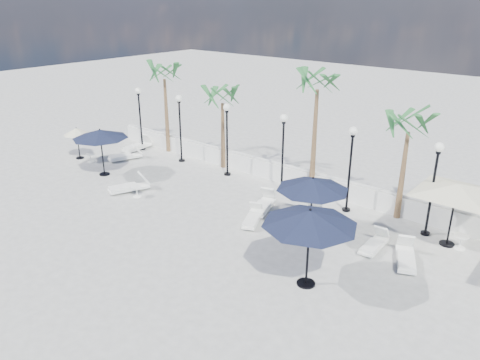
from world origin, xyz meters
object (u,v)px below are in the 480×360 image
Objects in this scene: lounger_7 at (374,244)px; parasol_navy_mid at (313,184)px; lounger_2 at (129,186)px; lounger_5 at (406,257)px; lounger_0 at (125,156)px; parasol_cream_small at (77,132)px; lounger_1 at (137,146)px; lounger_4 at (252,218)px; lounger_6 at (311,221)px; parasol_navy_left at (100,134)px; parasol_navy_right at (310,218)px; parasol_cream_sq_a at (458,184)px; lounger_3 at (263,205)px.

lounger_7 is 0.61× the size of parasol_navy_mid.
lounger_2 reaches higher than lounger_5.
lounger_0 is at bearing 174.98° from parasol_navy_mid.
lounger_5 is 19.27m from parasol_cream_small.
lounger_4 is (11.69, -3.32, -0.04)m from lounger_1.
lounger_0 is 1.13× the size of lounger_4.
parasol_navy_mid is (0.41, -0.78, 1.99)m from lounger_6.
parasol_navy_left is 1.53× the size of parasol_cream_small.
parasol_navy_right is (1.68, -2.95, 0.22)m from parasol_navy_mid.
parasol_navy_mid is at bearing -12.51° from lounger_4.
parasol_navy_right reaches higher than parasol_cream_sq_a.
lounger_1 is 0.75× the size of parasol_navy_mid.
lounger_5 is (6.17, 1.00, 0.02)m from lounger_4.
lounger_5 is at bearing 5.60° from parasol_navy_left.
parasol_navy_mid is 3.40m from parasol_navy_right.
lounger_2 is 6.86m from lounger_4.
parasol_navy_mid is (-2.41, -0.66, 2.00)m from lounger_7.
lounger_0 reaches higher than lounger_5.
lounger_6 is at bearing -157.70° from parasol_cream_sq_a.
lounger_6 is at bearing 117.55° from parasol_navy_mid.
lounger_4 is 5.03m from lounger_7.
parasol_cream_small is (-6.26, 1.29, 1.36)m from lounger_2.
parasol_navy_mid is 0.51× the size of parasol_cream_sq_a.
parasol_navy_right is (10.92, -1.28, 2.18)m from lounger_2.
lounger_6 is 12.01m from parasol_navy_left.
lounger_5 is at bearing -12.39° from lounger_1.
lounger_6 is 5.70m from parasol_cream_sq_a.
parasol_navy_mid is 15.52m from parasol_cream_small.
parasol_cream_sq_a reaches higher than lounger_3.
lounger_1 is at bearing 160.09° from parasol_navy_right.
lounger_0 is 0.97× the size of lounger_3.
parasol_navy_mid reaches higher than lounger_5.
lounger_5 is at bearing -20.90° from lounger_3.
lounger_0 is 10.89m from lounger_4.
lounger_0 is 1.08× the size of parasol_cream_small.
parasol_navy_right is (-0.73, -3.61, 2.22)m from lounger_7.
lounger_7 is at bearing 78.54° from parasol_navy_right.
lounger_3 is at bearing 177.09° from lounger_7.
parasol_navy_left is 3.53m from parasol_cream_small.
lounger_3 is 0.68× the size of parasol_navy_right.
parasol_cream_sq_a is (13.67, 4.44, 2.25)m from lounger_2.
lounger_6 is at bearing 37.78° from lounger_2.
lounger_5 is 4.22m from parasol_navy_mid.
lounger_1 is at bearing 148.49° from lounger_5.
lounger_5 is 0.69× the size of parasol_navy_left.
parasol_navy_right is 0.56× the size of parasol_cream_sq_a.
lounger_1 reaches higher than lounger_3.
lounger_3 reaches higher than lounger_6.
lounger_5 is (12.94, 2.14, -0.01)m from lounger_2.
lounger_1 is at bearing 160.04° from lounger_2.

